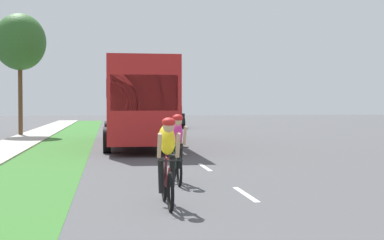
# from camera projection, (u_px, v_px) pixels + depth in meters

# --- Properties ---
(ground_plane) EXTENTS (120.00, 120.00, 0.00)m
(ground_plane) POSITION_uv_depth(u_px,v_px,m) (173.00, 146.00, 23.04)
(ground_plane) COLOR #4C4C4F
(grass_verge) EXTENTS (2.46, 70.00, 0.01)m
(grass_verge) POSITION_uv_depth(u_px,v_px,m) (62.00, 148.00, 22.34)
(grass_verge) COLOR #38722D
(grass_verge) RESTS_ON ground_plane
(sidewalk_concrete) EXTENTS (1.98, 70.00, 0.10)m
(sidewalk_concrete) POSITION_uv_depth(u_px,v_px,m) (6.00, 148.00, 22.00)
(sidewalk_concrete) COLOR #B2ADA3
(sidewalk_concrete) RESTS_ON ground_plane
(lane_markings_center) EXTENTS (0.12, 53.13, 0.01)m
(lane_markings_center) POSITION_uv_depth(u_px,v_px,m) (164.00, 140.00, 26.99)
(lane_markings_center) COLOR white
(lane_markings_center) RESTS_ON ground_plane
(cyclist_lead) EXTENTS (0.42, 1.72, 1.58)m
(cyclist_lead) POSITION_uv_depth(u_px,v_px,m) (167.00, 161.00, 9.55)
(cyclist_lead) COLOR black
(cyclist_lead) RESTS_ON ground_plane
(cyclist_trailing) EXTENTS (0.42, 1.72, 1.58)m
(cyclist_trailing) POSITION_uv_depth(u_px,v_px,m) (176.00, 148.00, 12.34)
(cyclist_trailing) COLOR black
(cyclist_trailing) RESTS_ON ground_plane
(bus_red) EXTENTS (2.78, 11.60, 3.48)m
(bus_red) POSITION_uv_depth(u_px,v_px,m) (136.00, 100.00, 23.75)
(bus_red) COLOR red
(bus_red) RESTS_ON ground_plane
(pickup_black) EXTENTS (2.22, 5.10, 1.64)m
(pickup_black) POSITION_uv_depth(u_px,v_px,m) (168.00, 117.00, 40.99)
(pickup_black) COLOR black
(pickup_black) RESTS_ON ground_plane
(suv_maroon) EXTENTS (2.15, 4.70, 1.79)m
(suv_maroon) POSITION_uv_depth(u_px,v_px,m) (154.00, 113.00, 51.30)
(suv_maroon) COLOR maroon
(suv_maroon) RESTS_ON ground_plane
(street_tree_near) EXTENTS (2.89, 2.89, 6.88)m
(street_tree_near) POSITION_uv_depth(u_px,v_px,m) (20.00, 42.00, 30.49)
(street_tree_near) COLOR brown
(street_tree_near) RESTS_ON ground_plane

